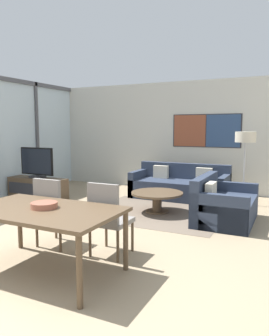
% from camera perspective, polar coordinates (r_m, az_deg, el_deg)
% --- Properties ---
extents(wall_back, '(7.98, 0.09, 2.80)m').
position_cam_1_polar(wall_back, '(8.59, 8.16, 5.49)').
color(wall_back, silver).
rests_on(wall_back, ground_plane).
extents(area_rug, '(2.53, 2.14, 0.01)m').
position_cam_1_polar(area_rug, '(6.41, 3.93, -7.64)').
color(area_rug, '#706051').
rests_on(area_rug, ground_plane).
extents(tv_console, '(1.48, 0.42, 0.47)m').
position_cam_1_polar(tv_console, '(7.95, -16.51, -3.33)').
color(tv_console, brown).
rests_on(tv_console, ground_plane).
extents(television, '(0.92, 0.20, 0.70)m').
position_cam_1_polar(television, '(7.87, -16.65, 0.81)').
color(television, '#2D2D33').
rests_on(television, tv_console).
extents(sofa_main, '(2.19, 0.92, 0.79)m').
position_cam_1_polar(sofa_main, '(7.67, 7.95, -3.24)').
color(sofa_main, '#2D384C').
rests_on(sofa_main, ground_plane).
extents(sofa_side, '(0.92, 1.41, 0.79)m').
position_cam_1_polar(sofa_side, '(5.94, 14.88, -6.42)').
color(sofa_side, '#2D384C').
rests_on(sofa_side, ground_plane).
extents(coffee_table, '(1.00, 1.00, 0.39)m').
position_cam_1_polar(coffee_table, '(6.34, 3.96, -5.08)').
color(coffee_table, brown).
rests_on(coffee_table, ground_plane).
extents(dining_table, '(1.73, 1.02, 0.73)m').
position_cam_1_polar(dining_table, '(3.81, -15.73, -7.78)').
color(dining_table, brown).
rests_on(dining_table, ground_plane).
extents(dining_chair_left, '(0.46, 0.46, 0.95)m').
position_cam_1_polar(dining_chair_left, '(4.61, -13.96, -6.94)').
color(dining_chair_left, gray).
rests_on(dining_chair_left, ground_plane).
extents(dining_chair_centre, '(0.46, 0.46, 0.95)m').
position_cam_1_polar(dining_chair_centre, '(4.16, -4.62, -8.27)').
color(dining_chair_centre, gray).
rests_on(dining_chair_centre, ground_plane).
extents(fruit_bowl, '(0.30, 0.30, 0.06)m').
position_cam_1_polar(fruit_bowl, '(3.81, -15.46, -6.18)').
color(fruit_bowl, '#995642').
rests_on(fruit_bowl, dining_table).
extents(floor_lamp, '(0.42, 0.42, 1.54)m').
position_cam_1_polar(floor_lamp, '(7.23, 18.75, 4.47)').
color(floor_lamp, '#2D2D33').
rests_on(floor_lamp, ground_plane).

